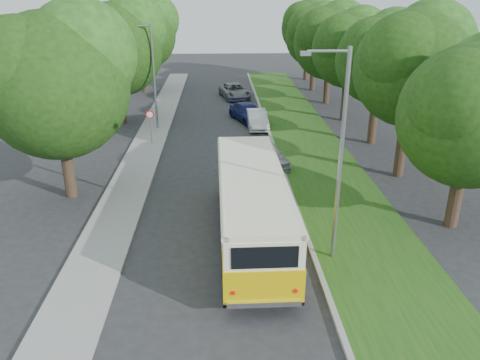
{
  "coord_description": "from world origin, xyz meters",
  "views": [
    {
      "loc": [
        0.02,
        -17.95,
        9.72
      ],
      "look_at": [
        0.93,
        2.09,
        1.5
      ],
      "focal_mm": 35.0,
      "sensor_mm": 36.0,
      "label": 1
    }
  ],
  "objects_px": {
    "lamppost_near": "(339,153)",
    "car_silver": "(266,154)",
    "car_white": "(257,119)",
    "car_blue": "(248,113)",
    "car_grey": "(235,91)",
    "lamppost_far": "(152,74)",
    "vintage_bus": "(252,207)"
  },
  "relations": [
    {
      "from": "lamppost_near",
      "to": "car_silver",
      "type": "height_order",
      "value": "lamppost_near"
    },
    {
      "from": "vintage_bus",
      "to": "car_silver",
      "type": "relative_size",
      "value": 2.52
    },
    {
      "from": "car_silver",
      "to": "car_blue",
      "type": "xyz_separation_m",
      "value": [
        -0.49,
        10.03,
        -0.03
      ]
    },
    {
      "from": "car_white",
      "to": "car_silver",
      "type": "bearing_deg",
      "value": -92.54
    },
    {
      "from": "lamppost_far",
      "to": "car_white",
      "type": "xyz_separation_m",
      "value": [
        7.54,
        0.12,
        -3.45
      ]
    },
    {
      "from": "lamppost_near",
      "to": "car_silver",
      "type": "relative_size",
      "value": 1.97
    },
    {
      "from": "lamppost_near",
      "to": "car_silver",
      "type": "xyz_separation_m",
      "value": [
        -1.45,
        10.56,
        -3.68
      ]
    },
    {
      "from": "lamppost_near",
      "to": "car_white",
      "type": "relative_size",
      "value": 1.98
    },
    {
      "from": "lamppost_far",
      "to": "car_blue",
      "type": "relative_size",
      "value": 1.64
    },
    {
      "from": "car_white",
      "to": "car_grey",
      "type": "height_order",
      "value": "car_grey"
    },
    {
      "from": "car_blue",
      "to": "lamppost_near",
      "type": "bearing_deg",
      "value": -105.25
    },
    {
      "from": "lamppost_far",
      "to": "car_blue",
      "type": "bearing_deg",
      "value": 16.74
    },
    {
      "from": "lamppost_far",
      "to": "car_white",
      "type": "height_order",
      "value": "lamppost_far"
    },
    {
      "from": "vintage_bus",
      "to": "car_blue",
      "type": "bearing_deg",
      "value": 86.43
    },
    {
      "from": "lamppost_near",
      "to": "car_blue",
      "type": "relative_size",
      "value": 1.75
    },
    {
      "from": "vintage_bus",
      "to": "car_white",
      "type": "bearing_deg",
      "value": 84.16
    },
    {
      "from": "car_blue",
      "to": "car_grey",
      "type": "distance_m",
      "value": 8.43
    },
    {
      "from": "car_silver",
      "to": "car_grey",
      "type": "height_order",
      "value": "car_silver"
    },
    {
      "from": "lamppost_near",
      "to": "car_grey",
      "type": "bearing_deg",
      "value": 95.3
    },
    {
      "from": "vintage_bus",
      "to": "car_grey",
      "type": "relative_size",
      "value": 2.1
    },
    {
      "from": "lamppost_near",
      "to": "vintage_bus",
      "type": "bearing_deg",
      "value": 151.76
    },
    {
      "from": "lamppost_near",
      "to": "car_white",
      "type": "height_order",
      "value": "lamppost_near"
    },
    {
      "from": "lamppost_far",
      "to": "car_grey",
      "type": "bearing_deg",
      "value": 59.35
    },
    {
      "from": "car_grey",
      "to": "lamppost_near",
      "type": "bearing_deg",
      "value": -96.76
    },
    {
      "from": "car_blue",
      "to": "car_grey",
      "type": "relative_size",
      "value": 0.94
    },
    {
      "from": "car_white",
      "to": "car_blue",
      "type": "distance_m",
      "value": 2.06
    },
    {
      "from": "car_blue",
      "to": "vintage_bus",
      "type": "bearing_deg",
      "value": -113.66
    },
    {
      "from": "car_silver",
      "to": "car_white",
      "type": "height_order",
      "value": "car_silver"
    },
    {
      "from": "vintage_bus",
      "to": "car_grey",
      "type": "xyz_separation_m",
      "value": [
        0.25,
        27.41,
        -0.84
      ]
    },
    {
      "from": "car_silver",
      "to": "vintage_bus",
      "type": "bearing_deg",
      "value": -117.54
    },
    {
      "from": "lamppost_far",
      "to": "car_silver",
      "type": "distance_m",
      "value": 11.42
    },
    {
      "from": "lamppost_near",
      "to": "vintage_bus",
      "type": "height_order",
      "value": "lamppost_near"
    }
  ]
}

